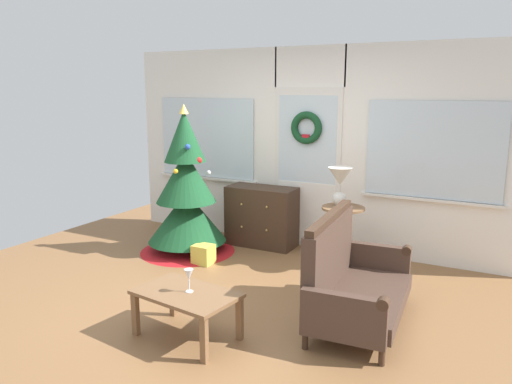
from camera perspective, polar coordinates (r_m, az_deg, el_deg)
name	(u,v)px	position (r m, az deg, el deg)	size (l,w,h in m)	color
ground_plane	(225,303)	(4.91, -3.60, -12.62)	(6.76, 6.76, 0.00)	brown
back_wall_with_door	(309,148)	(6.39, 6.06, 5.02)	(5.20, 0.19, 2.55)	white
christmas_tree	(186,199)	(6.24, -8.02, -0.79)	(1.20, 1.20, 1.85)	#4C331E
dresser_cabinet	(262,216)	(6.50, 0.66, -2.81)	(0.90, 0.45, 0.78)	#3D281C
settee_sofa	(350,280)	(4.52, 10.72, -9.89)	(0.81, 1.46, 0.96)	#3D281C
side_table	(343,225)	(5.70, 9.92, -3.80)	(0.50, 0.48, 0.73)	brown
table_lamp	(340,181)	(5.64, 9.65, 1.24)	(0.28, 0.28, 0.44)	silver
coffee_table	(187,299)	(4.20, -7.99, -12.04)	(0.90, 0.63, 0.40)	brown
wine_glass	(189,275)	(4.13, -7.73, -9.49)	(0.08, 0.08, 0.20)	silver
gift_box	(203,254)	(5.93, -6.06, -7.13)	(0.23, 0.20, 0.23)	#D8C64C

